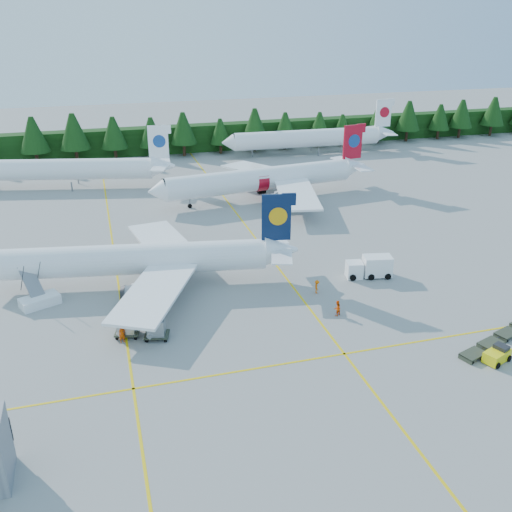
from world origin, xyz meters
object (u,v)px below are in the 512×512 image
object	(u,v)px
airliner_navy	(128,260)
baggage_tug	(497,355)
airstairs	(38,298)
airliner_red	(257,180)
service_truck	(369,267)

from	to	relation	value
airliner_navy	baggage_tug	bearing A→B (deg)	-29.40
airstairs	airliner_red	bearing A→B (deg)	18.48
airliner_red	airstairs	xyz separation A→B (m)	(-34.01, -30.17, -2.64)
airliner_navy	baggage_tug	world-z (taller)	airliner_navy
airliner_red	baggage_tug	world-z (taller)	airliner_red
airliner_navy	airliner_red	xyz separation A→B (m)	(23.74, 27.95, 0.23)
service_truck	airliner_navy	bearing A→B (deg)	179.57
airstairs	baggage_tug	size ratio (longest dim) A/B	2.10
airliner_navy	service_truck	distance (m)	29.16
airstairs	baggage_tug	xyz separation A→B (m)	(42.12, -23.68, -0.11)
airliner_navy	airliner_red	distance (m)	36.67
airliner_navy	service_truck	world-z (taller)	airliner_navy
airliner_red	service_truck	xyz separation A→B (m)	(4.78, -33.71, -2.14)
airliner_navy	airliner_red	bearing A→B (deg)	59.37
airliner_red	airstairs	size ratio (longest dim) A/B	6.19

